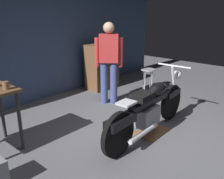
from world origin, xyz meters
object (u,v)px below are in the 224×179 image
(motorcycle, at_px, (150,108))
(mug_brown_stoneware, at_px, (6,85))
(person_standing, at_px, (109,60))
(shop_stool, at_px, (148,75))
(wooden_dresser, at_px, (102,66))

(motorcycle, relative_size, mug_brown_stoneware, 18.28)
(person_standing, distance_m, shop_stool, 1.04)
(wooden_dresser, bearing_deg, motorcycle, -120.12)
(shop_stool, xyz_separation_m, mug_brown_stoneware, (-3.13, 0.18, 0.46))
(wooden_dresser, relative_size, mug_brown_stoneware, 9.18)
(wooden_dresser, height_order, mug_brown_stoneware, wooden_dresser)
(motorcycle, bearing_deg, shop_stool, 31.98)
(shop_stool, relative_size, wooden_dresser, 0.58)
(motorcycle, distance_m, wooden_dresser, 2.60)
(person_standing, distance_m, wooden_dresser, 1.14)
(motorcycle, height_order, person_standing, person_standing)
(person_standing, xyz_separation_m, shop_stool, (0.87, -0.39, -0.43))
(motorcycle, xyz_separation_m, shop_stool, (1.49, 1.02, 0.05))
(motorcycle, height_order, mug_brown_stoneware, mug_brown_stoneware)
(shop_stool, height_order, mug_brown_stoneware, mug_brown_stoneware)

